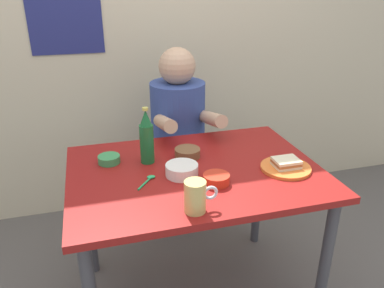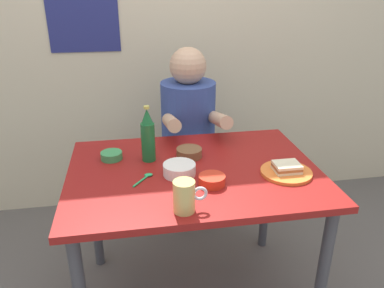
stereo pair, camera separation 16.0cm
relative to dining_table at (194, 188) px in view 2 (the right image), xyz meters
name	(u,v)px [view 2 (the right image)]	position (x,y,z in m)	size (l,w,h in m)	color
wall_back	(165,16)	(0.00, 1.05, 0.65)	(4.40, 0.09, 2.60)	beige
dining_table	(194,188)	(0.00, 0.00, 0.00)	(1.10, 0.80, 0.74)	maroon
stool	(188,178)	(0.08, 0.63, -0.30)	(0.34, 0.34, 0.45)	#4C4C51
person_seated	(188,117)	(0.08, 0.62, 0.12)	(0.33, 0.56, 0.72)	#33478C
plate_orange	(286,172)	(0.39, -0.11, 0.10)	(0.22, 0.22, 0.01)	orange
sandwich	(287,167)	(0.39, -0.11, 0.13)	(0.11, 0.09, 0.04)	beige
beer_mug	(185,196)	(-0.09, -0.32, 0.15)	(0.13, 0.08, 0.12)	#D1BC66
beer_bottle	(148,136)	(-0.19, 0.13, 0.21)	(0.06, 0.06, 0.26)	#19602D
dip_bowl_green	(112,155)	(-0.36, 0.17, 0.11)	(0.10, 0.10, 0.03)	#388C4C
sauce_bowl_chili	(212,180)	(0.05, -0.15, 0.12)	(0.11, 0.11, 0.04)	red
condiment_bowl_brown	(188,152)	(0.00, 0.13, 0.12)	(0.12, 0.12, 0.04)	brown
rice_bowl_white	(179,169)	(-0.07, -0.04, 0.12)	(0.14, 0.14, 0.05)	silver
spoon	(145,177)	(-0.22, -0.05, 0.10)	(0.09, 0.10, 0.01)	#26A559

